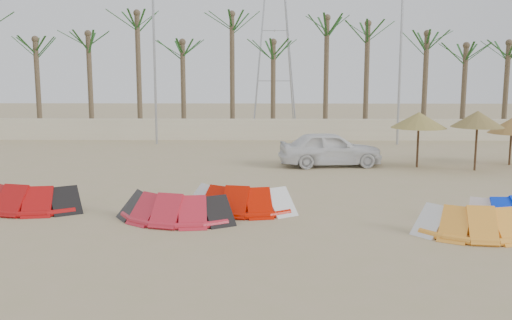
{
  "coord_description": "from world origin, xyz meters",
  "views": [
    {
      "loc": [
        0.27,
        -12.93,
        4.32
      ],
      "look_at": [
        0.0,
        6.0,
        1.3
      ],
      "focal_mm": 40.0,
      "sensor_mm": 36.0,
      "label": 1
    }
  ],
  "objects_px": {
    "kite_red_left": "(28,195)",
    "kite_orange": "(474,218)",
    "parasol_right": "(512,126)",
    "kite_red_right": "(240,197)",
    "car": "(330,149)",
    "parasol_left": "(419,120)",
    "kite_red_mid": "(176,205)",
    "kite_blue": "(511,207)",
    "parasol_mid": "(478,119)"
  },
  "relations": [
    {
      "from": "kite_red_left",
      "to": "kite_orange",
      "type": "distance_m",
      "value": 13.27
    },
    {
      "from": "kite_red_mid",
      "to": "parasol_right",
      "type": "distance_m",
      "value": 16.88
    },
    {
      "from": "kite_red_right",
      "to": "parasol_mid",
      "type": "xyz_separation_m",
      "value": [
        9.86,
        7.16,
        1.8
      ]
    },
    {
      "from": "parasol_right",
      "to": "car",
      "type": "relative_size",
      "value": 0.47
    },
    {
      "from": "kite_red_left",
      "to": "parasol_mid",
      "type": "height_order",
      "value": "parasol_mid"
    },
    {
      "from": "kite_red_mid",
      "to": "parasol_mid",
      "type": "xyz_separation_m",
      "value": [
        11.68,
        8.21,
        1.8
      ]
    },
    {
      "from": "parasol_mid",
      "to": "kite_red_mid",
      "type": "bearing_deg",
      "value": -144.88
    },
    {
      "from": "kite_blue",
      "to": "parasol_mid",
      "type": "bearing_deg",
      "value": 76.39
    },
    {
      "from": "kite_red_left",
      "to": "parasol_mid",
      "type": "distance_m",
      "value": 18.03
    },
    {
      "from": "kite_red_left",
      "to": "kite_red_mid",
      "type": "xyz_separation_m",
      "value": [
        4.86,
        -1.26,
        -0.0
      ]
    },
    {
      "from": "parasol_mid",
      "to": "kite_blue",
      "type": "bearing_deg",
      "value": -103.61
    },
    {
      "from": "kite_red_mid",
      "to": "kite_orange",
      "type": "xyz_separation_m",
      "value": [
        8.14,
        -1.43,
        -0.0
      ]
    },
    {
      "from": "kite_red_left",
      "to": "kite_red_mid",
      "type": "distance_m",
      "value": 5.02
    },
    {
      "from": "parasol_mid",
      "to": "parasol_right",
      "type": "relative_size",
      "value": 1.19
    },
    {
      "from": "parasol_left",
      "to": "parasol_right",
      "type": "relative_size",
      "value": 1.14
    },
    {
      "from": "parasol_right",
      "to": "kite_blue",
      "type": "bearing_deg",
      "value": -112.8
    },
    {
      "from": "kite_red_mid",
      "to": "parasol_right",
      "type": "bearing_deg",
      "value": 35.02
    },
    {
      "from": "parasol_left",
      "to": "kite_red_left",
      "type": "bearing_deg",
      "value": -151.58
    },
    {
      "from": "kite_blue",
      "to": "parasol_right",
      "type": "bearing_deg",
      "value": 67.2
    },
    {
      "from": "kite_red_right",
      "to": "kite_orange",
      "type": "relative_size",
      "value": 1.07
    },
    {
      "from": "kite_red_mid",
      "to": "parasol_right",
      "type": "relative_size",
      "value": 1.71
    },
    {
      "from": "kite_red_right",
      "to": "kite_orange",
      "type": "height_order",
      "value": "same"
    },
    {
      "from": "kite_red_right",
      "to": "kite_blue",
      "type": "height_order",
      "value": "same"
    },
    {
      "from": "kite_orange",
      "to": "parasol_left",
      "type": "bearing_deg",
      "value": 83.13
    },
    {
      "from": "kite_red_mid",
      "to": "car",
      "type": "height_order",
      "value": "car"
    },
    {
      "from": "kite_red_left",
      "to": "car",
      "type": "relative_size",
      "value": 0.85
    },
    {
      "from": "car",
      "to": "parasol_left",
      "type": "bearing_deg",
      "value": -101.13
    },
    {
      "from": "kite_red_left",
      "to": "car",
      "type": "xyz_separation_m",
      "value": [
        10.41,
        8.03,
        0.36
      ]
    },
    {
      "from": "parasol_left",
      "to": "parasol_right",
      "type": "bearing_deg",
      "value": 8.88
    },
    {
      "from": "kite_red_left",
      "to": "kite_blue",
      "type": "height_order",
      "value": "same"
    },
    {
      "from": "kite_red_left",
      "to": "kite_red_mid",
      "type": "height_order",
      "value": "same"
    },
    {
      "from": "parasol_right",
      "to": "kite_red_left",
      "type": "bearing_deg",
      "value": -155.74
    },
    {
      "from": "kite_blue",
      "to": "parasol_left",
      "type": "xyz_separation_m",
      "value": [
        -0.26,
        9.14,
        1.69
      ]
    },
    {
      "from": "kite_red_right",
      "to": "car",
      "type": "xyz_separation_m",
      "value": [
        3.73,
        8.24,
        0.36
      ]
    },
    {
      "from": "parasol_right",
      "to": "car",
      "type": "xyz_separation_m",
      "value": [
        -8.22,
        -0.36,
        -1.02
      ]
    },
    {
      "from": "parasol_left",
      "to": "parasol_right",
      "type": "xyz_separation_m",
      "value": [
        4.39,
        0.69,
        -0.3
      ]
    },
    {
      "from": "parasol_mid",
      "to": "parasol_right",
      "type": "height_order",
      "value": "parasol_mid"
    },
    {
      "from": "kite_orange",
      "to": "car",
      "type": "relative_size",
      "value": 0.72
    },
    {
      "from": "parasol_left",
      "to": "car",
      "type": "relative_size",
      "value": 0.54
    },
    {
      "from": "kite_orange",
      "to": "parasol_left",
      "type": "height_order",
      "value": "parasol_left"
    },
    {
      "from": "kite_orange",
      "to": "parasol_mid",
      "type": "distance_m",
      "value": 10.43
    },
    {
      "from": "kite_red_left",
      "to": "parasol_left",
      "type": "xyz_separation_m",
      "value": [
        14.25,
        7.71,
        1.69
      ]
    },
    {
      "from": "parasol_right",
      "to": "kite_red_right",
      "type": "bearing_deg",
      "value": -144.28
    },
    {
      "from": "kite_orange",
      "to": "kite_red_right",
      "type": "bearing_deg",
      "value": 158.49
    },
    {
      "from": "parasol_right",
      "to": "parasol_left",
      "type": "bearing_deg",
      "value": -171.12
    },
    {
      "from": "kite_red_mid",
      "to": "parasol_mid",
      "type": "bearing_deg",
      "value": 35.12
    },
    {
      "from": "kite_orange",
      "to": "kite_red_mid",
      "type": "bearing_deg",
      "value": 170.01
    },
    {
      "from": "kite_red_right",
      "to": "kite_blue",
      "type": "relative_size",
      "value": 1.07
    },
    {
      "from": "kite_red_mid",
      "to": "kite_blue",
      "type": "xyz_separation_m",
      "value": [
        9.65,
        -0.17,
        -0.0
      ]
    },
    {
      "from": "kite_blue",
      "to": "car",
      "type": "distance_m",
      "value": 10.32
    }
  ]
}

